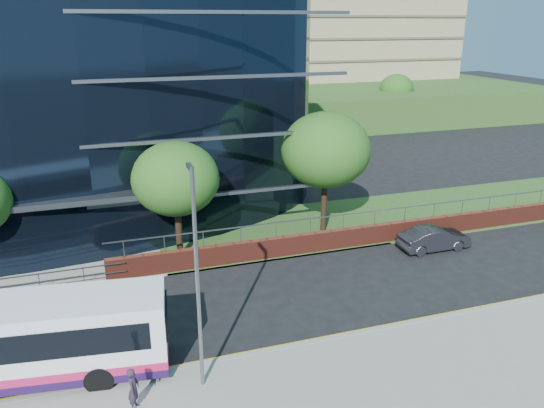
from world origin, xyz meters
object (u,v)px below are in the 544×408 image
object	(u,v)px
pedestrian	(134,389)
tree_dist_e	(283,93)
city_bus	(5,343)
tree_far_d	(326,150)
tree_dist_f	(396,89)
streetlight_east	(197,275)
street_sign	(154,333)
tree_far_c	(176,179)
parked_car	(434,238)

from	to	relation	value
pedestrian	tree_dist_e	bearing A→B (deg)	-6.65
city_bus	tree_far_d	bearing A→B (deg)	38.01
tree_dist_f	city_bus	world-z (taller)	tree_dist_f
tree_dist_f	tree_far_d	bearing A→B (deg)	-126.87
tree_far_d	streetlight_east	world-z (taller)	streetlight_east
streetlight_east	pedestrian	world-z (taller)	streetlight_east
tree_dist_e	city_bus	world-z (taller)	tree_dist_e
tree_far_d	city_bus	distance (m)	19.48
street_sign	city_bus	bearing A→B (deg)	159.51
tree_dist_e	streetlight_east	distance (m)	45.85
street_sign	tree_far_c	size ratio (longest dim) A/B	0.43
streetlight_east	city_bus	size ratio (longest dim) A/B	0.68
street_sign	pedestrian	xyz separation A→B (m)	(-0.88, -1.14, -1.24)
tree_far_d	city_bus	world-z (taller)	tree_far_d
parked_car	pedestrian	distance (m)	19.15
streetlight_east	parked_car	xyz separation A→B (m)	(14.90, 7.71, -3.76)
parked_car	tree_far_c	bearing A→B (deg)	76.14
tree_dist_f	city_bus	bearing A→B (deg)	-134.16
tree_far_d	streetlight_east	size ratio (longest dim) A/B	0.93
street_sign	tree_dist_f	world-z (taller)	tree_dist_f
parked_car	street_sign	bearing A→B (deg)	113.62
city_bus	pedestrian	bearing A→B (deg)	-28.58
pedestrian	streetlight_east	bearing A→B (deg)	-57.96
tree_far_c	city_bus	size ratio (longest dim) A/B	0.55
tree_dist_e	city_bus	xyz separation A→B (m)	(-24.51, -39.71, -2.88)
streetlight_east	city_bus	bearing A→B (deg)	159.31
tree_far_c	tree_far_d	distance (m)	9.08
tree_dist_e	tree_dist_f	world-z (taller)	tree_dist_e
streetlight_east	city_bus	distance (m)	7.50
tree_dist_f	street_sign	bearing A→B (deg)	-129.16
tree_dist_e	city_bus	bearing A→B (deg)	-121.69
tree_far_c	city_bus	distance (m)	11.86
street_sign	tree_far_d	xyz separation A→B (m)	(11.50, 11.59, 3.04)
street_sign	tree_dist_f	distance (m)	56.25
streetlight_east	tree_far_d	bearing A→B (deg)	50.60
tree_far_d	parked_car	size ratio (longest dim) A/B	1.80
tree_dist_e	parked_car	size ratio (longest dim) A/B	1.58
street_sign	tree_dist_f	bearing A→B (deg)	50.84
tree_dist_e	pedestrian	xyz separation A→B (m)	(-20.38, -42.73, -3.62)
tree_far_d	parked_car	distance (m)	8.01
street_sign	tree_far_c	world-z (taller)	tree_far_c
tree_far_d	tree_dist_f	world-z (taller)	tree_far_d
city_bus	pedestrian	world-z (taller)	city_bus
tree_far_c	tree_dist_e	size ratio (longest dim) A/B	1.00
street_sign	tree_far_c	bearing A→B (deg)	76.71
tree_dist_f	parked_car	size ratio (longest dim) A/B	1.46
city_bus	pedestrian	xyz separation A→B (m)	(4.13, -3.02, -0.74)
street_sign	tree_far_c	xyz separation A→B (m)	(2.50, 10.59, 2.39)
tree_far_c	streetlight_east	distance (m)	11.22
tree_far_c	pedestrian	world-z (taller)	tree_far_c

